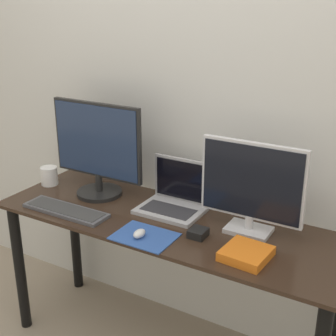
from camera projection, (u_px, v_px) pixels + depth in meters
The scene contains 11 objects.
wall_back at pixel (202, 100), 2.26m from camera, with size 7.00×0.05×2.50m.
desk at pixel (167, 247), 2.21m from camera, with size 1.67×0.56×0.75m.
monitor_left at pixel (97, 149), 2.35m from camera, with size 0.52×0.23×0.48m.
monitor_right at pixel (251, 187), 1.97m from camera, with size 0.46×0.13×0.41m.
laptop at pixel (175, 198), 2.25m from camera, with size 0.31×0.23×0.24m.
keyboard at pixel (66, 210), 2.23m from camera, with size 0.44×0.13×0.02m.
mousepad at pixel (145, 236), 2.00m from camera, with size 0.26×0.20×0.00m.
mouse at pixel (139, 234), 1.99m from camera, with size 0.04×0.07×0.03m.
book at pixel (246, 254), 1.84m from camera, with size 0.19×0.19×0.04m.
mug at pixel (49, 176), 2.54m from camera, with size 0.09×0.09×0.10m.
power_brick at pixel (198, 233), 2.00m from camera, with size 0.07×0.08×0.04m.
Camera 1 is at (0.98, -1.39, 1.73)m, focal length 50.00 mm.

